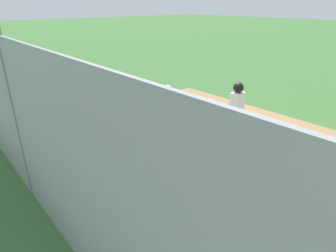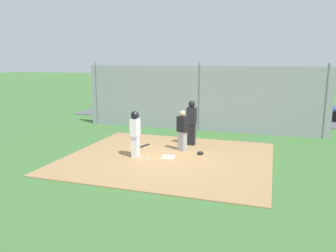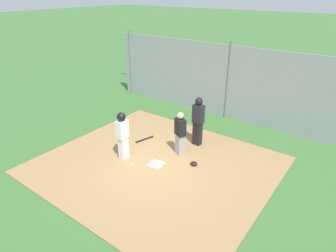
# 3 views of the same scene
# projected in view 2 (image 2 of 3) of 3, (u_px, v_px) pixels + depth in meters

# --- Properties ---
(ground_plane) EXTENTS (140.00, 140.00, 0.00)m
(ground_plane) POSITION_uv_depth(u_px,v_px,m) (168.00, 158.00, 11.83)
(ground_plane) COLOR #3D6B33
(dirt_infield) EXTENTS (7.20, 6.40, 0.03)m
(dirt_infield) POSITION_uv_depth(u_px,v_px,m) (168.00, 158.00, 11.83)
(dirt_infield) COLOR #9E774C
(dirt_infield) RESTS_ON ground_plane
(home_plate) EXTENTS (0.49, 0.49, 0.02)m
(home_plate) POSITION_uv_depth(u_px,v_px,m) (168.00, 157.00, 11.82)
(home_plate) COLOR white
(home_plate) RESTS_ON dirt_infield
(catcher) EXTENTS (0.46, 0.40, 1.57)m
(catcher) POSITION_uv_depth(u_px,v_px,m) (182.00, 130.00, 12.56)
(catcher) COLOR #9E9EA3
(catcher) RESTS_ON dirt_infield
(umpire) EXTENTS (0.40, 0.29, 1.84)m
(umpire) POSITION_uv_depth(u_px,v_px,m) (191.00, 122.00, 13.38)
(umpire) COLOR black
(umpire) RESTS_ON dirt_infield
(runner) EXTENTS (0.29, 0.38, 1.68)m
(runner) POSITION_uv_depth(u_px,v_px,m) (135.00, 131.00, 11.68)
(runner) COLOR silver
(runner) RESTS_ON dirt_infield
(baseball_bat) EXTENTS (0.28, 0.77, 0.06)m
(baseball_bat) POSITION_uv_depth(u_px,v_px,m) (143.00, 146.00, 13.24)
(baseball_bat) COLOR black
(baseball_bat) RESTS_ON dirt_infield
(catcher_mask) EXTENTS (0.24, 0.20, 0.12)m
(catcher_mask) POSITION_uv_depth(u_px,v_px,m) (200.00, 153.00, 12.16)
(catcher_mask) COLOR black
(catcher_mask) RESTS_ON dirt_infield
(baseball) EXTENTS (0.07, 0.07, 0.07)m
(baseball) POSITION_uv_depth(u_px,v_px,m) (147.00, 159.00, 11.47)
(baseball) COLOR white
(baseball) RESTS_ON dirt_infield
(backstop_fence) EXTENTS (12.00, 0.10, 3.35)m
(backstop_fence) POSITION_uv_depth(u_px,v_px,m) (199.00, 99.00, 16.15)
(backstop_fence) COLOR #93999E
(backstop_fence) RESTS_ON ground_plane
(parking_lot) EXTENTS (18.00, 5.20, 0.04)m
(parking_lot) POSITION_uv_depth(u_px,v_px,m) (216.00, 115.00, 21.14)
(parking_lot) COLOR #515156
(parking_lot) RESTS_ON ground_plane
(parked_car_blue) EXTENTS (4.21, 1.90, 1.28)m
(parked_car_blue) POSITION_uv_depth(u_px,v_px,m) (307.00, 109.00, 19.67)
(parked_car_blue) COLOR #28428C
(parked_car_blue) RESTS_ON parking_lot
(parked_car_green) EXTENTS (4.29, 2.06, 1.28)m
(parked_car_green) POSITION_uv_depth(u_px,v_px,m) (210.00, 105.00, 21.10)
(parked_car_green) COLOR #235B38
(parked_car_green) RESTS_ON parking_lot
(parked_car_white) EXTENTS (4.42, 2.38, 1.28)m
(parked_car_white) POSITION_uv_depth(u_px,v_px,m) (133.00, 103.00, 22.04)
(parked_car_white) COLOR silver
(parked_car_white) RESTS_ON parking_lot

